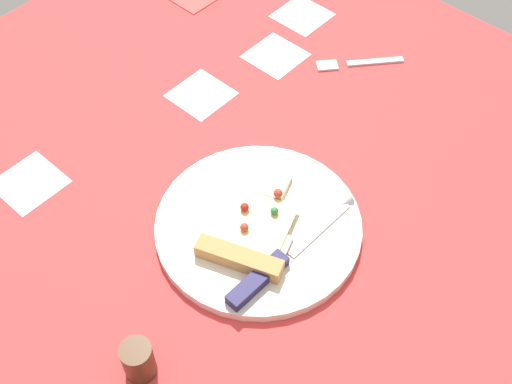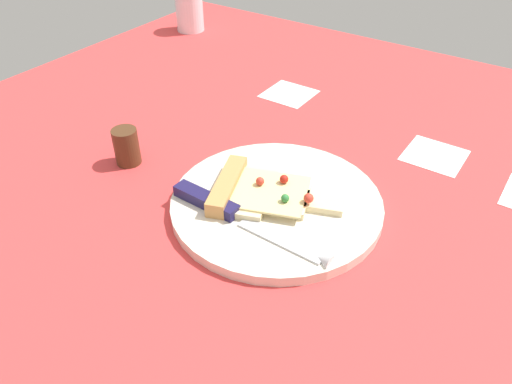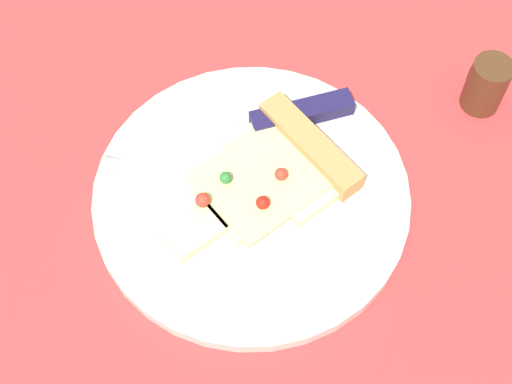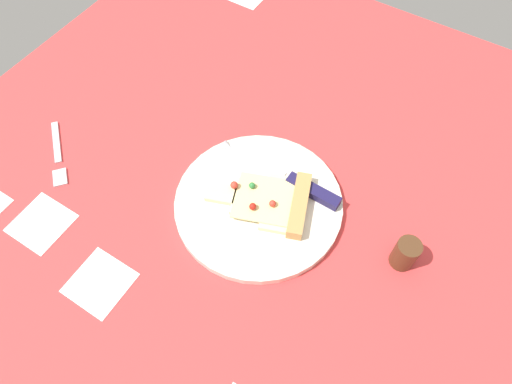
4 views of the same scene
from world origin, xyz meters
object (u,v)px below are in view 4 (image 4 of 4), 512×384
at_px(pizza_slice, 273,202).
at_px(knife, 290,180).
at_px(fork, 58,156).
at_px(plate, 258,204).
at_px(pepper_shaker, 405,254).

distance_m(pizza_slice, knife, 0.06).
relative_size(pizza_slice, knife, 0.79).
bearing_deg(pizza_slice, knife, -22.68).
bearing_deg(knife, fork, 115.09).
relative_size(plate, pepper_shaker, 5.02).
distance_m(knife, pepper_shaker, 0.23).
bearing_deg(fork, knife, 154.44).
xyz_separation_m(pizza_slice, fork, (0.12, -0.40, -0.02)).
bearing_deg(pepper_shaker, pizza_slice, -83.64).
xyz_separation_m(plate, fork, (0.11, -0.37, -0.00)).
bearing_deg(pizza_slice, fork, 86.17).
bearing_deg(knife, plate, 159.62).
relative_size(plate, pizza_slice, 1.53).
relative_size(pepper_shaker, fork, 0.45).
distance_m(plate, knife, 0.07).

